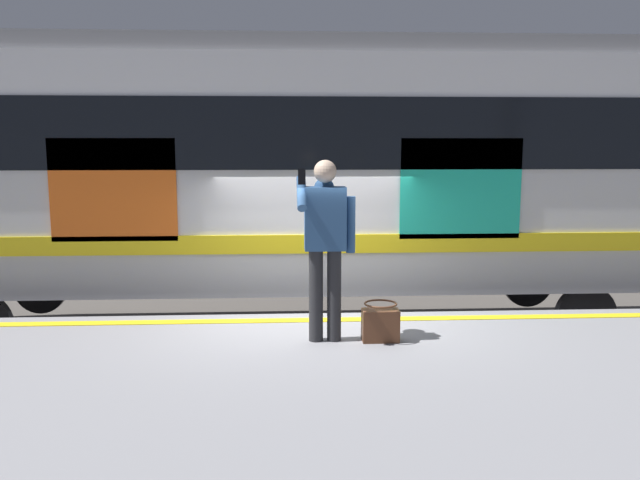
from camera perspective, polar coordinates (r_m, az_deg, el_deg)
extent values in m
plane|color=#4C4742|center=(7.91, -0.19, -13.22)|extent=(24.75, 24.75, 0.00)
cube|color=gray|center=(5.81, 0.91, -16.34)|extent=(14.38, 4.16, 0.97)
cube|color=yellow|center=(7.31, -0.07, -6.96)|extent=(14.10, 0.16, 0.01)
cube|color=slate|center=(9.33, -0.68, -9.27)|extent=(18.70, 0.08, 0.16)
cube|color=slate|center=(10.70, -1.01, -6.93)|extent=(18.70, 0.08, 0.16)
cube|color=silver|center=(9.60, -2.75, 5.91)|extent=(12.44, 2.70, 3.09)
cube|color=gray|center=(9.67, -2.83, 15.82)|extent=(12.19, 2.49, 0.24)
cube|color=black|center=(8.22, -2.71, 9.25)|extent=(11.82, 0.03, 0.90)
cube|color=yellow|center=(8.32, -2.64, -0.37)|extent=(11.82, 0.03, 0.24)
cube|color=#19A58C|center=(8.54, 12.14, 4.37)|extent=(1.55, 0.02, 1.28)
cube|color=#D85919|center=(8.50, -17.55, 4.15)|extent=(1.55, 0.02, 1.28)
cylinder|color=black|center=(11.63, -23.12, -3.83)|extent=(0.84, 0.12, 0.84)
cylinder|color=black|center=(9.74, 22.07, -6.08)|extent=(0.84, 0.12, 0.84)
cylinder|color=black|center=(11.67, 17.58, -3.49)|extent=(0.84, 0.12, 0.84)
cylinder|color=#262628|center=(6.49, 1.24, -4.83)|extent=(0.14, 0.14, 0.92)
cylinder|color=#262628|center=(6.48, -0.36, -4.85)|extent=(0.14, 0.14, 0.92)
cube|color=#2D517F|center=(6.35, 0.45, 1.88)|extent=(0.40, 0.24, 0.61)
sphere|color=#2D517F|center=(6.48, 0.36, 4.55)|extent=(0.20, 0.20, 0.20)
sphere|color=beige|center=(6.31, 0.45, 5.99)|extent=(0.22, 0.22, 0.22)
cylinder|color=#2D517F|center=(6.38, 2.69, 1.35)|extent=(0.09, 0.09, 0.55)
cylinder|color=#2D517F|center=(6.24, -1.62, 4.11)|extent=(0.09, 0.42, 0.33)
cube|color=black|center=(6.13, -1.60, 5.53)|extent=(0.07, 0.02, 0.15)
cube|color=#59331E|center=(6.57, 5.27, -7.39)|extent=(0.36, 0.20, 0.32)
torus|color=#59331E|center=(6.51, 5.29, -5.54)|extent=(0.33, 0.33, 0.02)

